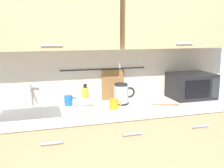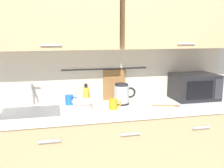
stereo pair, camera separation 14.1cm
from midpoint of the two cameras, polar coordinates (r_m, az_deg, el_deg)
counter_unit at (r=2.74m, az=3.17°, el=-13.81°), size 2.53×0.64×0.90m
back_wall_assembly at (r=2.71m, az=2.24°, el=9.24°), size 3.70×0.41×2.50m
sink_faucet at (r=2.67m, az=-15.38°, el=-1.53°), size 0.09×0.17×0.22m
microwave at (r=2.99m, az=18.51°, el=-0.54°), size 0.46×0.35×0.27m
electric_kettle at (r=2.65m, az=3.65°, el=-2.19°), size 0.23×0.16×0.21m
dish_soap_bottle at (r=2.70m, az=-4.09°, el=-2.25°), size 0.06×0.06×0.20m
mug_near_sink at (r=2.67m, az=-7.62°, el=-3.37°), size 0.12×0.08×0.09m
mixing_bowl at (r=2.52m, az=-4.65°, el=-4.23°), size 0.21×0.21×0.08m
mug_by_kettle at (r=2.49m, az=1.93°, el=-4.33°), size 0.12×0.08×0.09m
wooden_spoon at (r=2.66m, az=13.65°, el=-4.54°), size 0.27×0.11×0.01m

